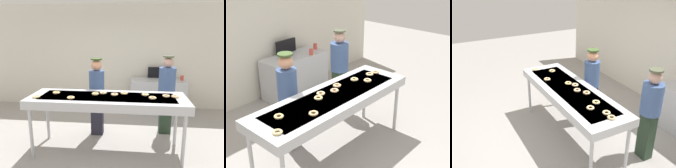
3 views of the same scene
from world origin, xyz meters
TOP-DOWN VIEW (x-y plane):
  - ground_plane at (0.00, 0.00)m, footprint 16.00×16.00m
  - back_wall at (0.00, 2.54)m, footprint 8.00×0.12m
  - fryer_conveyor at (0.00, 0.00)m, footprint 2.65×0.84m
  - plain_donut_0 at (-0.92, 0.08)m, footprint 0.18×0.18m
  - plain_donut_1 at (-1.15, -0.20)m, footprint 0.17×0.17m
  - plain_donut_2 at (1.13, 0.05)m, footprint 0.17×0.17m
  - plain_donut_3 at (-0.22, 0.08)m, footprint 0.17×0.17m
  - plain_donut_4 at (0.64, 0.12)m, footprint 0.16×0.16m
  - plain_donut_5 at (-0.09, 0.15)m, footprint 0.17×0.17m
  - plain_donut_6 at (-0.57, -0.19)m, footprint 0.17×0.17m
  - plain_donut_7 at (0.28, 0.17)m, footprint 0.18×0.18m
  - plain_donut_8 at (0.12, 0.07)m, footprint 0.17×0.17m
  - plain_donut_9 at (0.98, 0.07)m, footprint 0.18×0.18m
  - plain_donut_10 at (0.75, -0.06)m, footprint 0.16×0.16m
  - worker_baker at (-0.29, 0.66)m, footprint 0.30×0.30m
  - worker_assistant at (1.11, 0.85)m, footprint 0.33×0.33m
  - prep_counter at (1.07, 2.09)m, footprint 1.41×0.61m
  - paper_cup_0 at (1.67, 2.06)m, footprint 0.08×0.08m
  - paper_cup_1 at (1.33, 1.85)m, footprint 0.08×0.08m
  - menu_display at (1.07, 2.34)m, footprint 0.51×0.04m

SIDE VIEW (x-z plane):
  - ground_plane at x=0.00m, z-range 0.00..0.00m
  - prep_counter at x=1.07m, z-range 0.00..0.89m
  - worker_baker at x=-0.29m, z-range 0.08..1.67m
  - worker_assistant at x=1.11m, z-range 0.11..1.74m
  - fryer_conveyor at x=0.00m, z-range 0.43..1.45m
  - paper_cup_0 at x=1.67m, z-range 0.89..1.02m
  - paper_cup_1 at x=1.33m, z-range 0.89..1.02m
  - plain_donut_0 at x=-0.92m, z-range 1.02..1.05m
  - plain_donut_1 at x=-1.15m, z-range 1.02..1.05m
  - plain_donut_2 at x=1.13m, z-range 1.02..1.05m
  - plain_donut_3 at x=-0.22m, z-range 1.02..1.05m
  - plain_donut_4 at x=0.64m, z-range 1.02..1.05m
  - plain_donut_5 at x=-0.09m, z-range 1.02..1.05m
  - plain_donut_6 at x=-0.57m, z-range 1.02..1.05m
  - plain_donut_7 at x=0.28m, z-range 1.02..1.05m
  - plain_donut_8 at x=0.12m, z-range 1.02..1.05m
  - plain_donut_9 at x=0.98m, z-range 1.02..1.05m
  - plain_donut_10 at x=0.75m, z-range 1.02..1.05m
  - menu_display at x=1.07m, z-range 0.89..1.18m
  - back_wall at x=0.00m, z-range 0.00..2.86m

